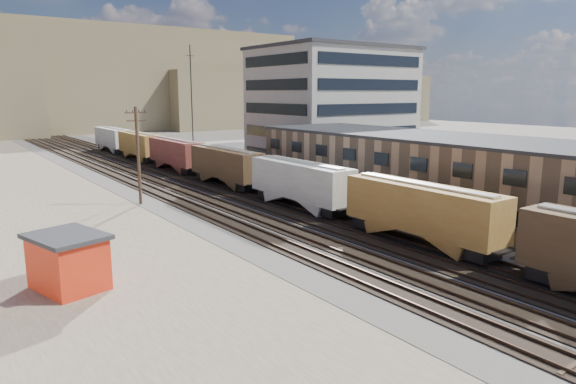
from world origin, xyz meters
TOP-DOWN VIEW (x-y plane):
  - ballast_bed at (0.00, 50.00)m, footprint 18.00×200.00m
  - dirt_yard at (-20.00, 40.00)m, footprint 24.00×180.00m
  - asphalt_lot at (22.00, 35.00)m, footprint 26.00×120.00m
  - rail_tracks at (-0.55, 50.00)m, footprint 11.40×200.00m
  - freight_train at (3.80, 38.48)m, footprint 3.00×119.74m
  - warehouse at (14.98, 25.00)m, footprint 12.40×40.40m
  - office_tower at (27.95, 54.95)m, footprint 22.60×18.60m
  - utility_pole_north at (-8.50, 42.00)m, footprint 2.20×0.32m
  - radio_mast at (6.00, 60.00)m, footprint 1.20×0.16m
  - hills_north at (0.17, 167.92)m, footprint 265.00×80.00m
  - maintenance_shed at (-20.04, 21.64)m, footprint 4.57×5.30m
  - parked_car_blue at (28.35, 37.98)m, footprint 5.46×5.25m
  - parked_car_far at (27.13, 43.63)m, footprint 2.33×4.14m

SIDE VIEW (x-z plane):
  - dirt_yard at x=-20.00m, z-range 0.00..0.03m
  - asphalt_lot at x=22.00m, z-range 0.00..0.04m
  - ballast_bed at x=0.00m, z-range 0.00..0.06m
  - rail_tracks at x=-0.55m, z-range -0.01..0.23m
  - parked_car_far at x=27.13m, z-range 0.00..1.33m
  - parked_car_blue at x=28.35m, z-range 0.00..1.44m
  - maintenance_shed at x=-20.04m, z-range 0.04..3.37m
  - freight_train at x=3.80m, z-range 0.56..5.02m
  - warehouse at x=14.98m, z-range 0.03..7.28m
  - utility_pole_north at x=-8.50m, z-range 0.30..10.30m
  - radio_mast at x=6.00m, z-range 0.12..18.12m
  - office_tower at x=27.95m, z-range 0.04..18.49m
  - hills_north at x=0.17m, z-range -1.90..30.10m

